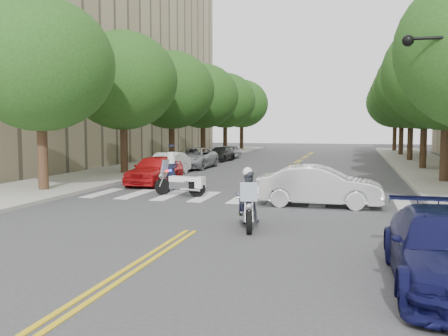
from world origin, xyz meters
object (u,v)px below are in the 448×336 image
(motorcycle_parked, at_px, (184,184))
(convertible, at_px, (320,186))
(motorcycle_police, at_px, (247,201))
(sedan_blue, at_px, (446,250))
(officer_standing, at_px, (172,171))

(motorcycle_parked, height_order, convertible, motorcycle_parked)
(convertible, bearing_deg, motorcycle_police, 159.09)
(motorcycle_police, relative_size, convertible, 0.48)
(motorcycle_police, bearing_deg, sedan_blue, 121.82)
(motorcycle_police, height_order, officer_standing, motorcycle_police)
(sedan_blue, bearing_deg, convertible, 107.27)
(officer_standing, xyz_separation_m, convertible, (6.94, -3.19, -0.09))
(motorcycle_parked, xyz_separation_m, sedan_blue, (8.47, -9.99, 0.18))
(motorcycle_parked, bearing_deg, convertible, -93.37)
(motorcycle_police, xyz_separation_m, motorcycle_parked, (-3.90, 5.66, -0.26))
(motorcycle_parked, height_order, officer_standing, officer_standing)
(convertible, bearing_deg, officer_standing, 65.96)
(motorcycle_police, distance_m, convertible, 4.80)
(sedan_blue, bearing_deg, officer_standing, 128.69)
(convertible, bearing_deg, motorcycle_parked, 78.66)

